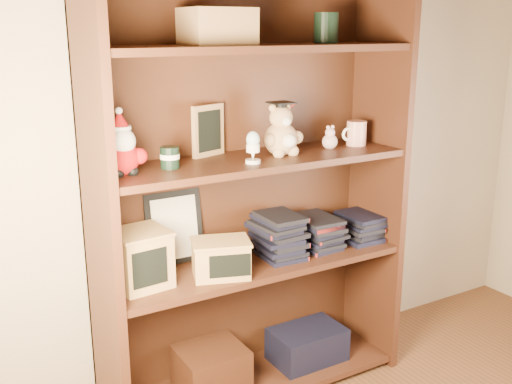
# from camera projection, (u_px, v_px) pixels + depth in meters

# --- Properties ---
(bookcase) EXTENTS (1.20, 0.35, 1.60)m
(bookcase) POSITION_uv_depth(u_px,v_px,m) (249.00, 200.00, 2.26)
(bookcase) COLOR #3E1F11
(bookcase) RESTS_ON ground
(shelf_lower) EXTENTS (1.14, 0.33, 0.02)m
(shelf_lower) POSITION_uv_depth(u_px,v_px,m) (256.00, 263.00, 2.29)
(shelf_lower) COLOR #3E1F11
(shelf_lower) RESTS_ON ground
(shelf_upper) EXTENTS (1.14, 0.33, 0.02)m
(shelf_upper) POSITION_uv_depth(u_px,v_px,m) (256.00, 161.00, 2.18)
(shelf_upper) COLOR #3E1F11
(shelf_upper) RESTS_ON ground
(santa_plush) EXTENTS (0.16, 0.11, 0.22)m
(santa_plush) POSITION_uv_depth(u_px,v_px,m) (122.00, 150.00, 1.90)
(santa_plush) COLOR #A50F0F
(santa_plush) RESTS_ON shelf_upper
(teachers_tin) EXTENTS (0.07, 0.07, 0.07)m
(teachers_tin) POSITION_uv_depth(u_px,v_px,m) (170.00, 157.00, 2.00)
(teachers_tin) COLOR black
(teachers_tin) RESTS_ON shelf_upper
(chalkboard_plaque) EXTENTS (0.15, 0.10, 0.19)m
(chalkboard_plaque) POSITION_uv_depth(u_px,v_px,m) (208.00, 131.00, 2.18)
(chalkboard_plaque) COLOR #9E7547
(chalkboard_plaque) RESTS_ON shelf_upper
(egg_cup) EXTENTS (0.05, 0.05, 0.11)m
(egg_cup) POSITION_uv_depth(u_px,v_px,m) (253.00, 146.00, 2.07)
(egg_cup) COLOR white
(egg_cup) RESTS_ON shelf_upper
(grad_teddy_bear) EXTENTS (0.17, 0.14, 0.20)m
(grad_teddy_bear) POSITION_uv_depth(u_px,v_px,m) (282.00, 134.00, 2.20)
(grad_teddy_bear) COLOR tan
(grad_teddy_bear) RESTS_ON shelf_upper
(pink_figurine) EXTENTS (0.06, 0.06, 0.10)m
(pink_figurine) POSITION_uv_depth(u_px,v_px,m) (330.00, 139.00, 2.33)
(pink_figurine) COLOR #D3A9A3
(pink_figurine) RESTS_ON shelf_upper
(teacher_mug) EXTENTS (0.11, 0.08, 0.10)m
(teacher_mug) POSITION_uv_depth(u_px,v_px,m) (356.00, 133.00, 2.39)
(teacher_mug) COLOR silver
(teacher_mug) RESTS_ON shelf_upper
(certificate_frame) EXTENTS (0.22, 0.06, 0.28)m
(certificate_frame) POSITION_uv_depth(u_px,v_px,m) (174.00, 228.00, 2.23)
(certificate_frame) COLOR black
(certificate_frame) RESTS_ON shelf_lower
(treats_box) EXTENTS (0.20, 0.20, 0.20)m
(treats_box) POSITION_uv_depth(u_px,v_px,m) (141.00, 258.00, 2.03)
(treats_box) COLOR tan
(treats_box) RESTS_ON shelf_lower
(pencils_box) EXTENTS (0.24, 0.20, 0.13)m
(pencils_box) POSITION_uv_depth(u_px,v_px,m) (221.00, 258.00, 2.12)
(pencils_box) COLOR tan
(pencils_box) RESTS_ON shelf_lower
(book_stack_left) EXTENTS (0.14, 0.20, 0.16)m
(book_stack_left) POSITION_uv_depth(u_px,v_px,m) (278.00, 236.00, 2.31)
(book_stack_left) COLOR black
(book_stack_left) RESTS_ON shelf_lower
(book_stack_mid) EXTENTS (0.14, 0.20, 0.13)m
(book_stack_mid) POSITION_uv_depth(u_px,v_px,m) (318.00, 232.00, 2.41)
(book_stack_mid) COLOR black
(book_stack_mid) RESTS_ON shelf_lower
(book_stack_right) EXTENTS (0.14, 0.20, 0.11)m
(book_stack_right) POSITION_uv_depth(u_px,v_px,m) (358.00, 225.00, 2.51)
(book_stack_right) COLOR black
(book_stack_right) RESTS_ON shelf_lower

